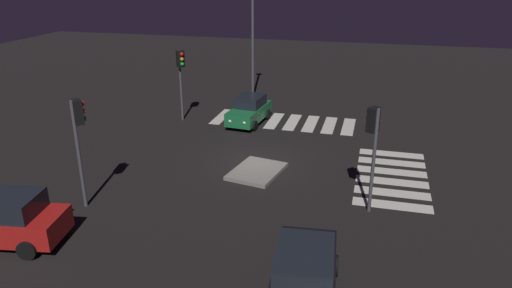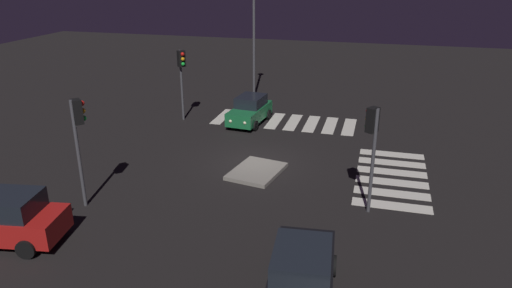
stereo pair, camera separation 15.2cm
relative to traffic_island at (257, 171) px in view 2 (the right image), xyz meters
name	(u,v)px [view 2 (the right image)]	position (x,y,z in m)	size (l,w,h in m)	color
ground_plane	(256,163)	(1.17, 0.35, -0.09)	(80.00, 80.00, 0.00)	black
traffic_island	(257,171)	(0.00, 0.00, 0.00)	(3.10, 2.55, 0.18)	gray
car_green	(250,110)	(7.13, 2.34, 0.74)	(3.99, 2.12, 1.68)	#196B38
car_black	(302,274)	(-8.32, -3.56, 0.80)	(4.31, 2.25, 1.82)	black
car_red	(4,219)	(-7.94, 7.03, 0.82)	(2.51, 4.44, 1.85)	red
traffic_light_west	(78,127)	(-4.78, 5.84, 3.28)	(0.53, 0.54, 4.45)	#47474C
traffic_light_south	(372,134)	(-2.34, -5.12, 3.15)	(0.54, 0.53, 4.27)	#47474C
traffic_light_north	(182,68)	(6.62, 6.48, 3.23)	(0.54, 0.53, 4.38)	#47474C
street_lamp	(254,15)	(12.90, 3.65, 5.80)	(0.56, 0.56, 8.81)	#47474C
crosswalk_near	(392,177)	(1.17, -6.16, -0.08)	(6.45, 3.20, 0.02)	silver
crosswalk_side	(284,122)	(7.93, 0.35, -0.08)	(3.20, 8.75, 0.02)	silver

